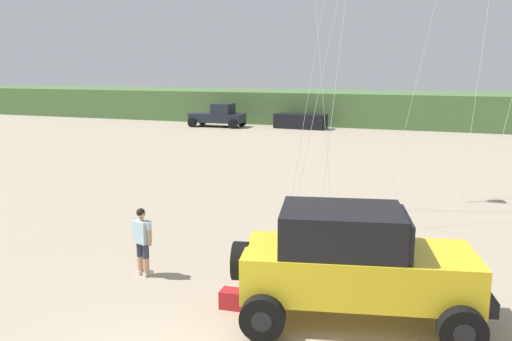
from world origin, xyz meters
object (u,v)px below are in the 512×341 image
cooler_box (234,299)px  distant_pickup (219,116)px  distant_sedan (300,121)px  jeep (355,262)px  person_watching (142,238)px

cooler_box → distant_pickup: distant_pickup is taller
distant_sedan → jeep: bearing=-68.2°
person_watching → distant_sedan: (-5.48, 32.25, -0.34)m
jeep → person_watching: jeep is taller
jeep → distant_pickup: bearing=119.1°
jeep → cooler_box: 2.64m
jeep → distant_sedan: size_ratio=1.19×
cooler_box → distant_pickup: size_ratio=0.12×
person_watching → distant_sedan: 32.71m
person_watching → distant_sedan: bearing=99.6°
cooler_box → distant_sedan: bearing=99.5°
cooler_box → distant_pickup: (-15.10, 31.87, 0.75)m
person_watching → cooler_box: 2.96m
distant_pickup → cooler_box: bearing=-64.7°
person_watching → distant_pickup: distant_pickup is taller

